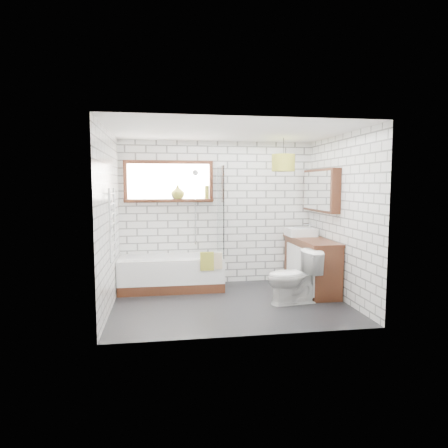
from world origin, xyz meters
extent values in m
cube|color=black|center=(0.00, 0.00, -0.01)|extent=(3.40, 2.60, 0.01)
cube|color=white|center=(0.00, 0.00, 2.50)|extent=(3.40, 2.60, 0.01)
cube|color=white|center=(0.00, 1.30, 1.25)|extent=(3.40, 0.01, 2.50)
cube|color=white|center=(0.00, -1.30, 1.25)|extent=(3.40, 0.01, 2.50)
cube|color=white|center=(-1.70, 0.00, 1.25)|extent=(0.01, 2.60, 2.50)
cube|color=white|center=(1.70, 0.00, 1.25)|extent=(0.01, 2.60, 2.50)
cube|color=#371A0F|center=(-0.85, 1.26, 1.80)|extent=(1.52, 0.16, 0.68)
cube|color=white|center=(-1.66, 0.00, 1.20)|extent=(0.06, 0.52, 1.00)
cube|color=#371A0F|center=(1.62, 0.60, 1.65)|extent=(0.16, 1.20, 0.70)
cylinder|color=silver|center=(-0.40, 1.26, 1.35)|extent=(0.02, 0.02, 1.30)
cube|color=white|center=(-0.84, 0.92, 0.28)|extent=(1.70, 0.75, 0.55)
cube|color=white|center=(-0.01, 0.92, 1.30)|extent=(0.02, 0.72, 1.50)
cube|color=olive|center=(-0.28, 0.55, 0.53)|extent=(0.22, 0.06, 0.30)
cube|color=tan|center=(-0.14, 0.55, 0.53)|extent=(0.20, 0.05, 0.26)
cube|color=#371A0F|center=(1.46, 0.54, 0.43)|extent=(0.48, 1.50, 0.86)
cube|color=white|center=(1.40, 0.90, 0.93)|extent=(0.48, 0.42, 0.14)
cylinder|color=silver|center=(1.56, 0.90, 0.99)|extent=(0.03, 0.03, 0.17)
imported|color=white|center=(0.92, -0.15, 0.39)|extent=(0.54, 0.83, 0.79)
imported|color=olive|center=(-0.70, 1.23, 1.60)|extent=(0.29, 0.29, 0.24)
imported|color=black|center=(-0.72, 1.23, 1.58)|extent=(0.24, 0.24, 0.20)
cylinder|color=olive|center=(-0.20, 1.23, 1.59)|extent=(0.09, 0.09, 0.23)
cylinder|color=olive|center=(0.99, 0.64, 2.10)|extent=(0.38, 0.38, 0.28)
camera|label=1|loc=(-0.98, -5.68, 1.75)|focal=32.00mm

